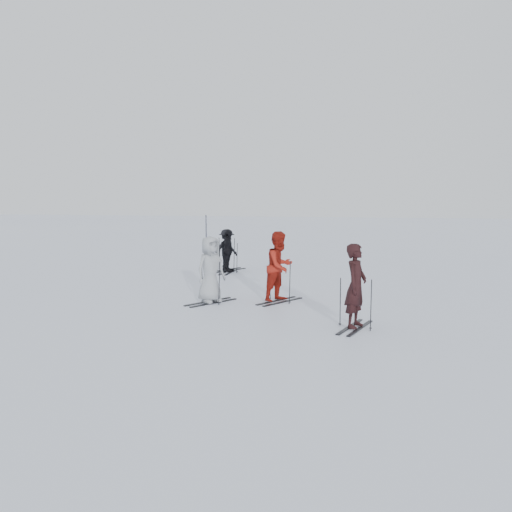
{
  "coord_description": "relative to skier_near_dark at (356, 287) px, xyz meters",
  "views": [
    {
      "loc": [
        3.66,
        -14.92,
        2.92
      ],
      "look_at": [
        0.0,
        1.0,
        1.0
      ],
      "focal_mm": 35.0,
      "sensor_mm": 36.0,
      "label": 1
    }
  ],
  "objects": [
    {
      "name": "skis_uphill_left",
      "position": [
        -5.12,
        7.44,
        -0.34
      ],
      "size": [
        1.64,
        0.88,
        1.19
      ],
      "primitive_type": null,
      "rotation": [
        0.0,
        0.0,
        1.57
      ],
      "color": "black",
      "rests_on": "ground"
    },
    {
      "name": "skier_near_dark",
      "position": [
        0.0,
        0.0,
        0.0
      ],
      "size": [
        0.63,
        0.79,
        1.88
      ],
      "primitive_type": "imported",
      "rotation": [
        0.0,
        0.0,
        1.27
      ],
      "color": "black",
      "rests_on": "ground"
    },
    {
      "name": "skier_uphill_left",
      "position": [
        -5.12,
        7.44,
        -0.12
      ],
      "size": [
        0.41,
        0.96,
        1.64
      ],
      "primitive_type": "imported",
      "rotation": [
        0.0,
        0.0,
        1.57
      ],
      "color": "black",
      "rests_on": "ground"
    },
    {
      "name": "ground",
      "position": [
        -3.38,
        3.75,
        -0.94
      ],
      "size": [
        120.0,
        120.0,
        0.0
      ],
      "primitive_type": "plane",
      "color": "silver",
      "rests_on": "ground"
    },
    {
      "name": "skis_red",
      "position": [
        -2.16,
        2.43,
        -0.33
      ],
      "size": [
        1.88,
        1.61,
        1.21
      ],
      "primitive_type": null,
      "rotation": [
        0.0,
        0.0,
        1.03
      ],
      "color": "black",
      "rests_on": "ground"
    },
    {
      "name": "skis_near_dark",
      "position": [
        -0.0,
        0.0,
        -0.36
      ],
      "size": [
        1.78,
        1.29,
        1.16
      ],
      "primitive_type": null,
      "rotation": [
        0.0,
        0.0,
        1.27
      ],
      "color": "black",
      "rests_on": "ground"
    },
    {
      "name": "skier_red",
      "position": [
        -2.16,
        2.43,
        0.04
      ],
      "size": [
        1.12,
        1.2,
        1.96
      ],
      "primitive_type": "imported",
      "rotation": [
        0.0,
        0.0,
        1.03
      ],
      "color": "maroon",
      "rests_on": "ground"
    },
    {
      "name": "skier_grey",
      "position": [
        -4.01,
        1.87,
        -0.02
      ],
      "size": [
        0.98,
        1.07,
        1.83
      ],
      "primitive_type": "imported",
      "rotation": [
        0.0,
        0.0,
        0.99
      ],
      "color": "#989CA0",
      "rests_on": "ground"
    },
    {
      "name": "skis_uphill_far",
      "position": [
        -5.3,
        7.9,
        -0.26
      ],
      "size": [
        2.11,
        1.78,
        1.36
      ],
      "primitive_type": null,
      "rotation": [
        0.0,
        0.0,
        1.06
      ],
      "color": "black",
      "rests_on": "ground"
    },
    {
      "name": "skier_uphill_far",
      "position": [
        -5.3,
        7.9,
        -0.12
      ],
      "size": [
        1.05,
        1.22,
        1.64
      ],
      "primitive_type": "imported",
      "rotation": [
        0.0,
        0.0,
        1.06
      ],
      "color": "black",
      "rests_on": "ground"
    },
    {
      "name": "piste_marker",
      "position": [
        -7.84,
        12.85,
        0.08
      ],
      "size": [
        0.06,
        0.06,
        2.04
      ],
      "primitive_type": "cylinder",
      "rotation": [
        0.0,
        0.0,
        -0.29
      ],
      "color": "black",
      "rests_on": "ground"
    },
    {
      "name": "skis_grey",
      "position": [
        -4.01,
        1.87,
        -0.33
      ],
      "size": [
        1.89,
        1.66,
        1.22
      ],
      "primitive_type": null,
      "rotation": [
        0.0,
        0.0,
        0.99
      ],
      "color": "black",
      "rests_on": "ground"
    }
  ]
}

